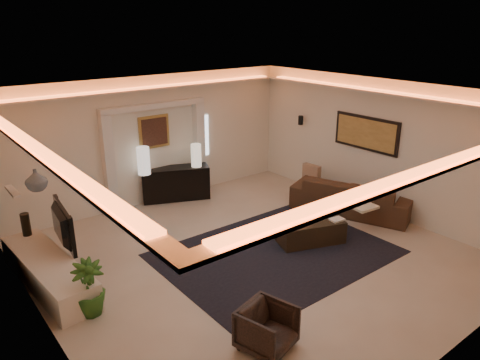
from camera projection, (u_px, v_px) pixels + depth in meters
floor at (252, 256)px, 8.21m from camera, size 7.00×7.00×0.00m
ceiling at (253, 95)px, 7.24m from camera, size 7.00×7.00×0.00m
wall_back at (154, 140)px, 10.31m from camera, size 7.00×0.00×7.00m
wall_front at (451, 262)px, 5.13m from camera, size 7.00×0.00×7.00m
wall_left at (38, 239)px, 5.68m from camera, size 0.00×7.00×7.00m
wall_right at (377, 147)px, 9.77m from camera, size 0.00×7.00×7.00m
cove_soffit at (253, 112)px, 7.33m from camera, size 7.00×7.00×0.04m
daylight_slit at (204, 136)px, 11.12m from camera, size 0.25×0.03×1.00m
area_rug at (276, 253)px, 8.29m from camera, size 4.00×3.00×0.01m
pilaster_left at (109, 165)px, 9.68m from camera, size 0.22×0.20×2.20m
pilaster_right at (199, 148)px, 11.02m from camera, size 0.22×0.20×2.20m
alcove_header at (154, 106)px, 9.97m from camera, size 2.52×0.20×0.12m
painting_frame at (154, 132)px, 10.22m from camera, size 0.74×0.04×0.74m
painting_canvas at (155, 132)px, 10.20m from camera, size 0.62×0.02×0.62m
art_panel_frame at (366, 133)px, 9.89m from camera, size 0.04×1.64×0.74m
art_panel_gold at (365, 133)px, 9.87m from camera, size 0.02×1.50×0.62m
wall_sconce at (301, 120)px, 11.25m from camera, size 0.12×0.12×0.22m
wall_niche at (13, 191)px, 6.68m from camera, size 0.10×0.55×0.04m
console at (176, 183)px, 10.69m from camera, size 1.62×1.06×0.78m
lamp_left at (144, 161)px, 10.00m from camera, size 0.34×0.34×0.62m
lamp_right at (196, 154)px, 10.53m from camera, size 0.27×0.27×0.54m
media_ledge at (48, 272)px, 7.26m from camera, size 0.82×2.57×0.47m
tv at (57, 227)px, 7.50m from camera, size 1.22×0.29×0.69m
figurine at (26, 226)px, 7.92m from camera, size 0.17×0.17×0.41m
ginger_jar at (36, 180)px, 6.61m from camera, size 0.39×0.39×0.33m
plant at (88, 288)px, 6.48m from camera, size 0.51×0.51×0.83m
sofa at (352, 196)px, 9.98m from camera, size 2.74×1.89×0.75m
throw_blanket at (364, 207)px, 8.96m from camera, size 0.52×0.45×0.05m
throw_pillow at (311, 174)px, 10.85m from camera, size 0.17×0.47×0.46m
coffee_table at (309, 231)px, 8.70m from camera, size 1.39×1.06×0.46m
bowl at (313, 214)px, 8.85m from camera, size 0.34×0.34×0.08m
magazine at (337, 221)px, 8.63m from camera, size 0.29×0.23×0.03m
armchair at (267, 329)px, 5.82m from camera, size 0.78×0.80×0.60m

